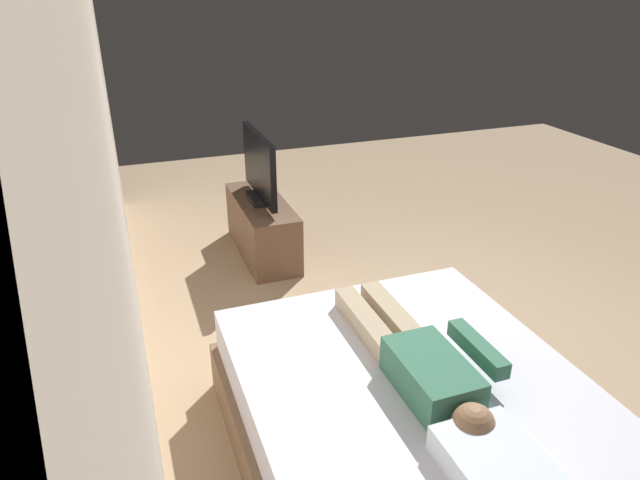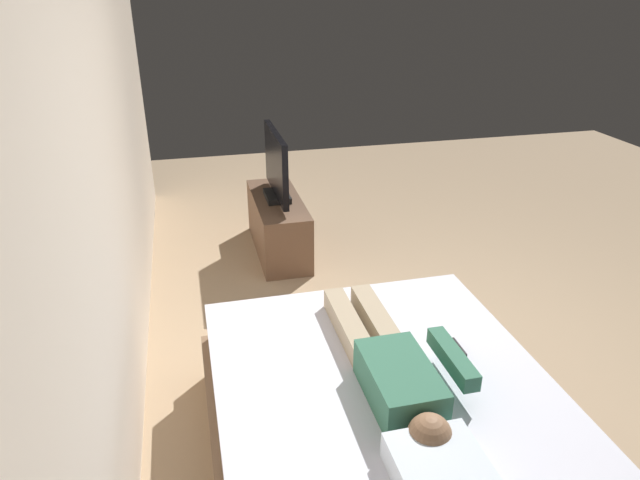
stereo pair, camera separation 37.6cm
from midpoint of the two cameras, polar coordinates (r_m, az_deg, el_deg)
The scene contains 8 objects.
ground_plane at distance 3.80m, azimuth 8.71°, elevation -11.92°, with size 10.00×10.00×0.00m, color tan.
back_wall at distance 3.15m, azimuth -23.97°, elevation 6.91°, with size 6.40×0.10×2.80m, color beige.
bed at distance 2.94m, azimuth 5.33°, elevation -18.03°, with size 1.91×1.64×0.54m.
pillow at distance 2.32m, azimuth 12.84°, elevation -21.78°, with size 0.48×0.34×0.12m, color white.
person at distance 2.74m, azimuth 6.05°, elevation -12.00°, with size 1.26×0.46×0.18m.
remote at distance 3.06m, azimuth 11.70°, elevation -9.71°, with size 0.15×0.04×0.02m, color black.
tv_stand at distance 5.04m, azimuth -7.95°, elevation 1.23°, with size 1.10×0.40×0.50m, color brown.
tv at distance 4.85m, azimuth -8.32°, elevation 7.02°, with size 0.88×0.20×0.59m.
Camera 1 is at (-2.56, 1.74, 2.27)m, focal length 31.95 mm.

